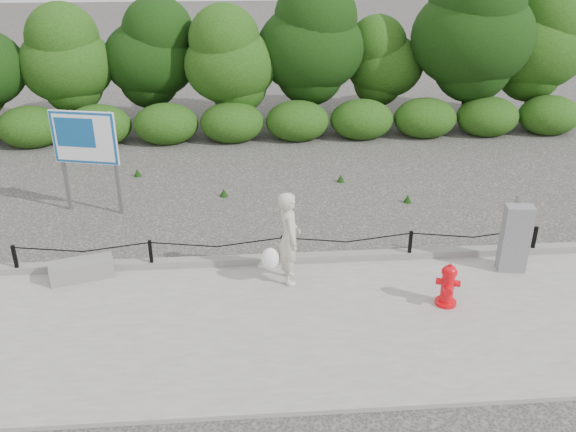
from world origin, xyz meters
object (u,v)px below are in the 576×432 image
Objects in this scene: pedestrian at (288,239)px; advertising_sign at (85,142)px; fire_hydrant at (448,285)px; utility_cabinet at (515,238)px; concrete_block at (82,269)px.

pedestrian is 5.51m from advertising_sign.
utility_cabinet reaches higher than fire_hydrant.
advertising_sign is at bearing 46.04° from pedestrian.
advertising_sign is (-0.42, 3.09, 1.43)m from concrete_block.
advertising_sign is (-6.89, 4.46, 1.23)m from fire_hydrant.
utility_cabinet is (8.06, -0.31, 0.48)m from concrete_block.
fire_hydrant is 6.62m from concrete_block.
concrete_block is at bearing -173.79° from utility_cabinet.
fire_hydrant is 8.30m from advertising_sign.
pedestrian is at bearing -5.58° from concrete_block.
advertising_sign is (-8.48, 3.40, 0.95)m from utility_cabinet.
utility_cabinet is at bearing -8.30° from advertising_sign.
pedestrian is 1.20× the size of utility_cabinet.
fire_hydrant is 0.70× the size of concrete_block.
pedestrian reaches higher than fire_hydrant.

